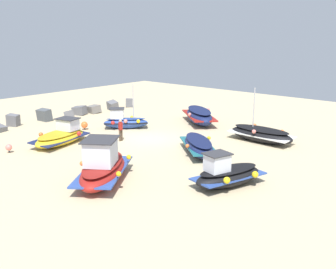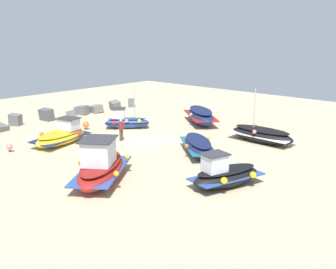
{
  "view_description": "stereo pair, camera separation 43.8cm",
  "coord_description": "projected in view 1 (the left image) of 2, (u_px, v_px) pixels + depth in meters",
  "views": [
    {
      "loc": [
        -20.69,
        -20.15,
        7.76
      ],
      "look_at": [
        -0.68,
        -2.55,
        0.9
      ],
      "focal_mm": 43.08,
      "sensor_mm": 36.0,
      "label": 1
    },
    {
      "loc": [
        -20.4,
        -20.48,
        7.76
      ],
      "look_at": [
        -0.68,
        -2.55,
        0.9
      ],
      "focal_mm": 43.08,
      "sensor_mm": 36.0,
      "label": 2
    }
  ],
  "objects": [
    {
      "name": "ground_plane",
      "position": [
        148.0,
        139.0,
        29.86
      ],
      "size": [
        50.88,
        50.88,
        0.0
      ],
      "primitive_type": "plane",
      "color": "#C6B289"
    },
    {
      "name": "fishing_boat_0",
      "position": [
        261.0,
        134.0,
        28.96
      ],
      "size": [
        2.25,
        4.99,
        3.88
      ],
      "rotation": [
        0.0,
        0.0,
        4.67
      ],
      "color": "black",
      "rests_on": "ground_plane"
    },
    {
      "name": "fishing_boat_1",
      "position": [
        227.0,
        175.0,
        20.66
      ],
      "size": [
        4.32,
        2.71,
        1.9
      ],
      "rotation": [
        0.0,
        0.0,
        2.86
      ],
      "color": "black",
      "rests_on": "ground_plane"
    },
    {
      "name": "fishing_boat_2",
      "position": [
        125.0,
        121.0,
        32.95
      ],
      "size": [
        3.52,
        3.48,
        3.7
      ],
      "rotation": [
        0.0,
        0.0,
        2.37
      ],
      "color": "#2D4C9E",
      "rests_on": "ground_plane"
    },
    {
      "name": "fishing_boat_3",
      "position": [
        61.0,
        136.0,
        28.43
      ],
      "size": [
        4.95,
        2.94,
        1.77
      ],
      "rotation": [
        0.0,
        0.0,
        0.26
      ],
      "color": "gold",
      "rests_on": "ground_plane"
    },
    {
      "name": "fishing_boat_4",
      "position": [
        198.0,
        146.0,
        26.16
      ],
      "size": [
        4.3,
        4.68,
        1.02
      ],
      "rotation": [
        0.0,
        0.0,
        0.87
      ],
      "color": "navy",
      "rests_on": "ground_plane"
    },
    {
      "name": "fishing_boat_5",
      "position": [
        103.0,
        167.0,
        21.18
      ],
      "size": [
        5.49,
        4.7,
        2.44
      ],
      "rotation": [
        0.0,
        0.0,
        3.75
      ],
      "color": "maroon",
      "rests_on": "ground_plane"
    },
    {
      "name": "fishing_boat_6",
      "position": [
        199.0,
        116.0,
        34.68
      ],
      "size": [
        4.78,
        5.27,
        1.3
      ],
      "rotation": [
        0.0,
        0.0,
        4.03
      ],
      "color": "navy",
      "rests_on": "ground_plane"
    },
    {
      "name": "person_walking",
      "position": [
        121.0,
        129.0,
        29.09
      ],
      "size": [
        0.32,
        0.32,
        1.61
      ],
      "rotation": [
        0.0,
        0.0,
        4.57
      ],
      "color": "brown",
      "rests_on": "ground_plane"
    },
    {
      "name": "breakwater_rocks",
      "position": [
        59.0,
        115.0,
        36.38
      ],
      "size": [
        17.17,
        2.6,
        1.24
      ],
      "color": "slate",
      "rests_on": "ground_plane"
    },
    {
      "name": "mooring_buoy_0",
      "position": [
        9.0,
        147.0,
        26.35
      ],
      "size": [
        0.43,
        0.43,
        0.59
      ],
      "color": "#3F3F42",
      "rests_on": "ground_plane"
    },
    {
      "name": "mooring_buoy_1",
      "position": [
        84.0,
        125.0,
        32.53
      ],
      "size": [
        0.54,
        0.54,
        0.68
      ],
      "color": "#3F3F42",
      "rests_on": "ground_plane"
    }
  ]
}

